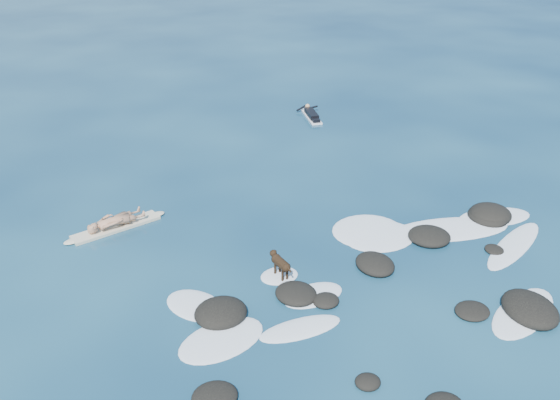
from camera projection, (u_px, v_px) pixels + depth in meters
ground at (366, 281)px, 17.29m from camera, size 160.00×160.00×0.00m
reef_rocks at (415, 275)px, 17.35m from camera, size 13.71×7.18×0.60m
breaking_foam at (395, 258)px, 18.34m from camera, size 13.15×7.48×0.12m
standing_surfer_rig at (113, 207)px, 19.60m from camera, size 3.45×0.97×1.96m
paddling_surfer_rig at (311, 114)px, 29.47m from camera, size 1.36×2.41×0.42m
dog at (280, 262)px, 17.28m from camera, size 0.30×1.13×0.72m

